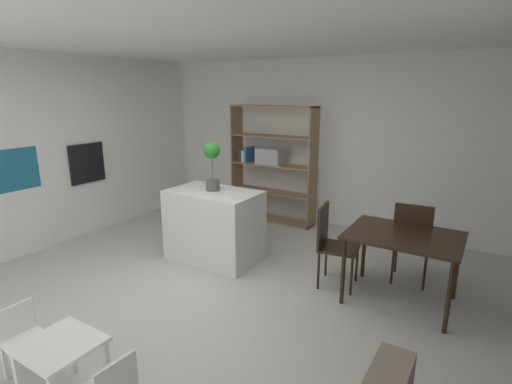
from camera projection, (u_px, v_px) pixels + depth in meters
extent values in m
plane|color=beige|center=(191.00, 296.00, 4.23)|extent=(9.17, 9.17, 0.00)
cube|color=white|center=(178.00, 29.00, 3.55)|extent=(6.67, 6.24, 0.06)
cube|color=white|center=(311.00, 142.00, 6.43)|extent=(6.67, 0.06, 2.68)
cube|color=white|center=(24.00, 152.00, 5.40)|extent=(0.64, 5.63, 2.68)
cube|color=black|center=(87.00, 163.00, 5.87)|extent=(0.04, 0.57, 0.59)
cylinder|color=#B7BABC|center=(84.00, 147.00, 5.82)|extent=(0.02, 0.45, 0.02)
cube|color=white|center=(214.00, 225.00, 5.07)|extent=(1.17, 0.71, 0.93)
cylinder|color=#4C4C51|center=(213.00, 185.00, 4.98)|extent=(0.17, 0.17, 0.14)
cylinder|color=#476633|center=(212.00, 168.00, 4.92)|extent=(0.01, 0.01, 0.30)
sphere|color=#2A7D27|center=(212.00, 150.00, 4.87)|extent=(0.21, 0.21, 0.21)
cube|color=#997551|center=(237.00, 161.00, 6.88)|extent=(0.02, 0.35, 1.94)
cube|color=#997551|center=(313.00, 169.00, 6.13)|extent=(0.02, 0.35, 1.94)
cube|color=#997551|center=(273.00, 106.00, 6.26)|extent=(1.48, 0.35, 0.02)
cube|color=#997551|center=(272.00, 219.00, 6.75)|extent=(1.48, 0.35, 0.02)
cube|color=#997551|center=(273.00, 192.00, 6.62)|extent=(1.44, 0.35, 0.02)
cube|color=#997551|center=(273.00, 165.00, 6.51)|extent=(1.44, 0.35, 0.02)
cube|color=#997551|center=(273.00, 136.00, 6.39)|extent=(1.44, 0.35, 0.02)
cube|color=#38383D|center=(244.00, 155.00, 6.77)|extent=(0.04, 0.29, 0.21)
cube|color=silver|center=(247.00, 155.00, 6.74)|extent=(0.06, 0.29, 0.20)
cube|color=#2D6BAD|center=(250.00, 154.00, 6.70)|extent=(0.04, 0.29, 0.26)
cube|color=#B7BABC|center=(271.00, 156.00, 6.49)|extent=(0.44, 0.31, 0.26)
cube|color=white|center=(60.00, 345.00, 2.70)|extent=(0.50, 0.48, 0.03)
cube|color=white|center=(19.00, 379.00, 2.70)|extent=(0.04, 0.04, 0.44)
cube|color=white|center=(72.00, 348.00, 3.03)|extent=(0.04, 0.04, 0.44)
cube|color=white|center=(107.00, 367.00, 2.81)|extent=(0.04, 0.04, 0.44)
cube|color=white|center=(27.00, 341.00, 2.97)|extent=(0.30, 0.30, 0.02)
cube|color=white|center=(15.00, 320.00, 3.00)|extent=(0.03, 0.30, 0.25)
cube|color=white|center=(21.00, 374.00, 2.84)|extent=(0.03, 0.03, 0.30)
cube|color=white|center=(54.00, 356.00, 3.04)|extent=(0.03, 0.03, 0.30)
cube|color=white|center=(5.00, 362.00, 2.97)|extent=(0.03, 0.03, 0.30)
cube|color=white|center=(37.00, 345.00, 3.17)|extent=(0.03, 0.03, 0.30)
cube|color=silver|center=(116.00, 380.00, 2.39)|extent=(0.04, 0.30, 0.25)
cube|color=black|center=(404.00, 236.00, 3.94)|extent=(1.11, 0.84, 0.03)
cylinder|color=black|center=(343.00, 272.00, 3.99)|extent=(0.04, 0.04, 0.72)
cylinder|color=black|center=(449.00, 298.00, 3.49)|extent=(0.04, 0.04, 0.72)
cylinder|color=black|center=(364.00, 248.00, 4.59)|extent=(0.04, 0.04, 0.72)
cylinder|color=black|center=(457.00, 268.00, 4.08)|extent=(0.04, 0.04, 0.72)
cube|color=black|center=(412.00, 243.00, 4.45)|extent=(0.44, 0.45, 0.03)
cube|color=black|center=(413.00, 227.00, 4.22)|extent=(0.40, 0.07, 0.49)
cylinder|color=black|center=(426.00, 259.00, 4.60)|extent=(0.03, 0.03, 0.46)
cylinder|color=black|center=(396.00, 254.00, 4.74)|extent=(0.03, 0.03, 0.46)
cylinder|color=black|center=(425.00, 271.00, 4.29)|extent=(0.03, 0.03, 0.46)
cylinder|color=black|center=(392.00, 265.00, 4.44)|extent=(0.03, 0.03, 0.46)
cube|color=black|center=(339.00, 248.00, 4.36)|extent=(0.48, 0.48, 0.03)
cube|color=black|center=(323.00, 225.00, 4.37)|extent=(0.09, 0.42, 0.46)
cylinder|color=black|center=(351.00, 277.00, 4.19)|extent=(0.03, 0.03, 0.44)
cylinder|color=black|center=(357.00, 263.00, 4.51)|extent=(0.03, 0.03, 0.44)
cylinder|color=black|center=(318.00, 271.00, 4.33)|extent=(0.03, 0.03, 0.44)
cylinder|color=black|center=(326.00, 258.00, 4.64)|extent=(0.03, 0.03, 0.44)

